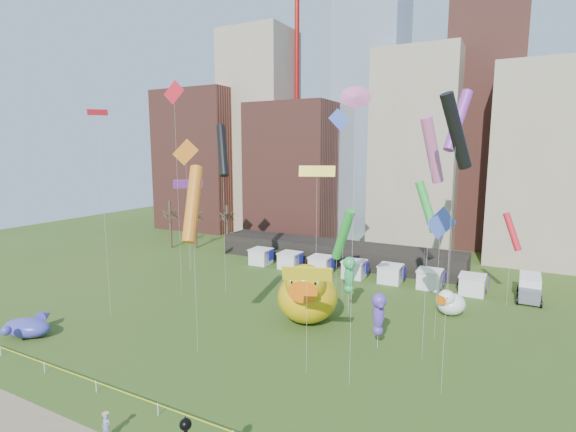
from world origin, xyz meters
The scene contains 31 objects.
ground centered at (0.00, 0.00, 0.00)m, with size 160.00×160.00×0.00m, color #2D4F18.
skyline centered at (2.25, 61.06, 21.44)m, with size 101.00×23.00×68.00m.
crane_left centered at (-21.11, 64.00, 46.90)m, with size 23.00×1.00×76.00m.
pavilion centered at (-4.00, 42.00, 1.60)m, with size 38.00×6.00×3.20m, color black.
vendor_tents centered at (1.02, 36.00, 1.11)m, with size 33.24×2.80×2.40m.
bare_trees centered at (-30.17, 40.54, 4.01)m, with size 8.44×6.44×8.50m.
caution_tape centered at (0.00, 0.00, 0.68)m, with size 50.00×0.06×0.90m.
big_duck centered at (1.97, 18.79, 3.00)m, with size 8.22×9.30×6.53m.
small_duck centered at (14.56, 27.66, 1.34)m, with size 3.85×4.19×2.92m.
seahorse_green centered at (4.82, 23.05, 4.59)m, with size 1.77×1.96×6.24m.
seahorse_purple centered at (9.99, 16.35, 3.49)m, with size 1.71×1.90×5.10m.
whale_inflatable centered at (-19.83, 3.53, 0.93)m, with size 5.12×5.85×2.03m.
box_truck centered at (22.12, 37.56, 1.35)m, with size 2.63×6.22×2.63m.
woman centered at (-1.04, -3.20, 0.83)m, with size 0.59×0.39×1.62m, color white.
kite_0 centered at (-16.76, 10.33, 20.58)m, with size 1.53×1.55×21.29m.
kite_1 centered at (9.87, 9.49, 20.76)m, with size 1.29×0.91×21.62m.
kite_2 centered at (16.13, 11.36, 18.57)m, with size 2.35×2.95×21.10m.
kite_3 centered at (3.19, 25.48, 8.02)m, with size 3.57×2.91×11.09m.
kite_4 centered at (2.67, 19.35, 15.25)m, with size 3.46×1.69×15.85m.
kite_5 centered at (0.98, 29.30, 20.34)m, with size 2.56×0.38×22.17m.
kite_6 centered at (-3.55, 8.33, 12.99)m, with size 2.38×3.85×16.15m.
kite_7 centered at (-20.93, 27.91, 12.60)m, with size 3.05×3.43×13.25m.
kite_8 centered at (-15.87, 20.20, 23.32)m, with size 2.77×0.45×25.33m.
kite_9 centered at (13.90, 16.00, 17.35)m, with size 1.88×3.23×20.00m.
kite_10 centered at (-10.62, 22.17, 17.30)m, with size 3.20×3.35×20.37m.
kite_11 centered at (10.75, 32.94, 10.78)m, with size 3.54×2.72×13.78m.
kite_12 centered at (6.26, 9.61, 8.03)m, with size 3.74×1.80×8.63m.
kite_13 centered at (14.08, 21.11, 10.75)m, with size 2.81×1.37×12.40m.
kite_14 centered at (-21.71, 28.54, 16.87)m, with size 3.33×1.79×18.92m.
kite_15 centered at (13.81, 31.59, 20.50)m, with size 2.81×4.09×23.90m.
kite_16 centered at (19.83, 33.63, 8.46)m, with size 2.42×1.99×10.55m.
Camera 1 is at (19.83, -19.19, 17.39)m, focal length 27.00 mm.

